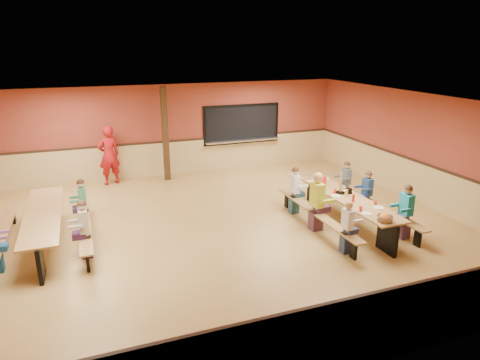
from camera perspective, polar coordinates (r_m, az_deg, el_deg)
name	(u,v)px	position (r m, az deg, el deg)	size (l,w,h in m)	color
ground	(212,231)	(10.24, -3.70, -6.84)	(12.00, 12.00, 0.00)	#A0783C
room_envelope	(212,204)	(9.97, -3.77, -3.23)	(12.04, 10.04, 3.02)	brown
kitchen_pass_through	(242,126)	(15.10, 0.22, 7.24)	(2.78, 0.28, 1.38)	black
structural_post	(165,134)	(13.83, -9.93, 6.03)	(0.18, 0.18, 3.00)	#321F10
cafeteria_table_main	(346,205)	(10.70, 13.99, -3.19)	(1.91, 3.70, 0.74)	#A0733F
cafeteria_table_second	(44,222)	(10.33, -24.65, -5.12)	(1.91, 3.70, 0.74)	#A0733F
seated_child_white_left	(347,228)	(9.29, 14.08, -6.19)	(0.34, 0.28, 1.14)	white
seated_adult_yellow	(317,202)	(10.22, 10.20, -2.92)	(0.46, 0.37, 1.39)	gold
seated_child_grey_left	(295,191)	(11.17, 7.29, -1.42)	(0.38, 0.31, 1.23)	white
seated_child_teal_right	(406,212)	(10.36, 21.20, -4.02)	(0.39, 0.32, 1.25)	teal
seated_child_navy_right	(367,194)	(11.39, 16.55, -1.79)	(0.35, 0.29, 1.17)	navy
seated_child_char_right	(346,183)	(12.11, 13.92, -0.39)	(0.35, 0.29, 1.18)	#4A5254
seated_child_green_sec	(83,204)	(10.82, -20.19, -3.08)	(0.37, 0.31, 1.22)	#3A7D60
seated_child_tan_sec	(85,229)	(9.38, -20.02, -6.22)	(0.38, 0.31, 1.24)	#ACA38A
standing_woman	(109,155)	(13.90, -17.08, 3.17)	(0.68, 0.45, 1.87)	#A11216
punch_pitcher	(323,181)	(11.29, 11.05, -0.13)	(0.16, 0.16, 0.22)	red
chip_bowl	(385,218)	(9.37, 18.76, -4.80)	(0.32, 0.32, 0.15)	orange
napkin_dispenser	(349,191)	(10.81, 14.32, -1.42)	(0.10, 0.14, 0.13)	black
condiment_mustard	(347,193)	(10.59, 14.03, -1.69)	(0.06, 0.06, 0.17)	yellow
condiment_ketchup	(353,198)	(10.28, 14.88, -2.36)	(0.06, 0.06, 0.17)	#B2140F
table_paddle	(340,188)	(10.72, 13.24, -1.10)	(0.16, 0.16, 0.56)	black
place_settings	(347,194)	(10.61, 14.09, -1.83)	(0.65, 3.30, 0.11)	beige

